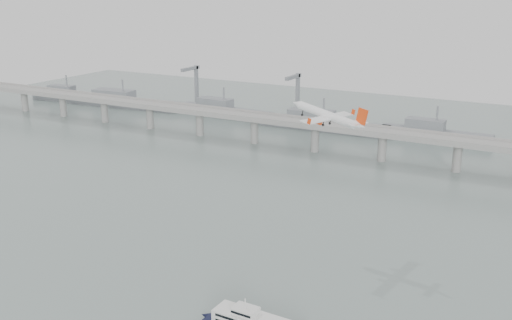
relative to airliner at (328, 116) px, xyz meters
The scene contains 4 objects.
ground 92.78m from the airliner, 118.57° to the right, with size 900.00×900.00×0.00m, color slate.
bridge 148.53m from the airliner, 104.21° to the left, with size 800.00×22.00×23.90m.
distant_fleet 282.68m from the airliner, 132.97° to the left, with size 453.00×60.90×40.00m.
airliner is the anchor object (origin of this frame).
Camera 1 is at (132.53, -189.30, 119.22)m, focal length 42.00 mm.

